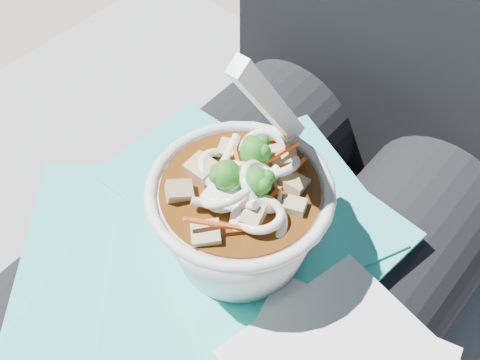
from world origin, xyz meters
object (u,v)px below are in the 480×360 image
Objects in this scene: stone_ledge at (300,342)px; person_body at (288,226)px; udon_bowl at (241,211)px; plastic_bag at (206,260)px; lap at (225,306)px.

person_body reaches higher than stone_ledge.
udon_bowl reaches higher than stone_ledge.
udon_bowl is at bearing 53.59° from plastic_bag.
person_body is (-0.00, -0.06, 0.33)m from stone_ledge.
lap is 2.55× the size of udon_bowl.
stone_ledge is 2.80× the size of plastic_bag.
stone_ledge is 2.08× the size of lap.
stone_ledge is 0.42m from plastic_bag.
person_body is 2.83× the size of plastic_bag.
plastic_bag is (-0.01, -0.11, 0.06)m from person_body.
person_body is 0.12m from plastic_bag.
plastic_bag is (-0.01, -0.16, 0.39)m from stone_ledge.
stone_ledge is 5.31× the size of udon_bowl.
stone_ledge is at bearing 87.67° from plastic_bag.
lap reaches higher than stone_ledge.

